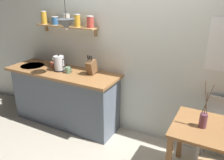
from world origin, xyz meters
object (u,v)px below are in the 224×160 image
at_px(coffee_mug_by_sink, 53,65).
at_px(dining_chair_far, 219,130).
at_px(coffee_mug_spare, 68,70).
at_px(electric_kettle, 59,63).
at_px(pendant_lamp, 66,24).
at_px(dining_table, 222,140).
at_px(knife_block, 91,67).
at_px(twig_vase, 203,119).

bearing_deg(coffee_mug_by_sink, dining_chair_far, 1.13).
xyz_separation_m(dining_chair_far, coffee_mug_spare, (-2.16, -0.15, 0.48)).
height_order(dining_chair_far, coffee_mug_by_sink, coffee_mug_by_sink).
xyz_separation_m(electric_kettle, coffee_mug_by_sink, (-0.19, 0.07, -0.07)).
bearing_deg(pendant_lamp, coffee_mug_by_sink, 156.72).
xyz_separation_m(dining_table, coffee_mug_spare, (-2.20, 0.25, 0.35)).
height_order(knife_block, coffee_mug_spare, knife_block).
relative_size(dining_table, twig_vase, 1.99).
distance_m(dining_chair_far, knife_block, 1.89).
xyz_separation_m(twig_vase, pendant_lamp, (-1.87, 0.17, 0.84)).
distance_m(dining_table, knife_block, 1.94).
relative_size(twig_vase, pendant_lamp, 0.79).
height_order(twig_vase, coffee_mug_by_sink, twig_vase).
bearing_deg(dining_table, electric_kettle, 173.21).
relative_size(twig_vase, electric_kettle, 1.95).
distance_m(dining_table, electric_kettle, 2.44).
bearing_deg(electric_kettle, knife_block, 9.25).
relative_size(dining_table, electric_kettle, 3.87).
bearing_deg(dining_table, twig_vase, -173.54).
height_order(dining_table, twig_vase, twig_vase).
bearing_deg(coffee_mug_spare, dining_chair_far, 4.03).
xyz_separation_m(electric_kettle, coffee_mug_spare, (0.19, -0.03, -0.07)).
xyz_separation_m(dining_table, pendant_lamp, (-2.08, 0.14, 1.05)).
bearing_deg(pendant_lamp, electric_kettle, 155.00).
distance_m(dining_table, coffee_mug_by_sink, 2.62).
xyz_separation_m(electric_kettle, knife_block, (0.53, 0.09, 0.00)).
xyz_separation_m(dining_table, knife_block, (-1.86, 0.37, 0.42)).
bearing_deg(coffee_mug_by_sink, electric_kettle, -20.46).
bearing_deg(knife_block, pendant_lamp, -135.47).
bearing_deg(coffee_mug_spare, knife_block, 18.90).
height_order(electric_kettle, coffee_mug_by_sink, electric_kettle).
height_order(twig_vase, knife_block, twig_vase).
bearing_deg(coffee_mug_by_sink, dining_table, -7.84).
height_order(dining_table, coffee_mug_spare, coffee_mug_spare).
distance_m(dining_table, coffee_mug_spare, 2.24).
bearing_deg(pendant_lamp, dining_table, -3.95).
bearing_deg(coffee_mug_by_sink, knife_block, 1.23).
relative_size(dining_chair_far, electric_kettle, 3.24).
distance_m(twig_vase, pendant_lamp, 2.06).
distance_m(knife_block, coffee_mug_spare, 0.37).
bearing_deg(pendant_lamp, coffee_mug_spare, 136.01).
distance_m(coffee_mug_by_sink, coffee_mug_spare, 0.39).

